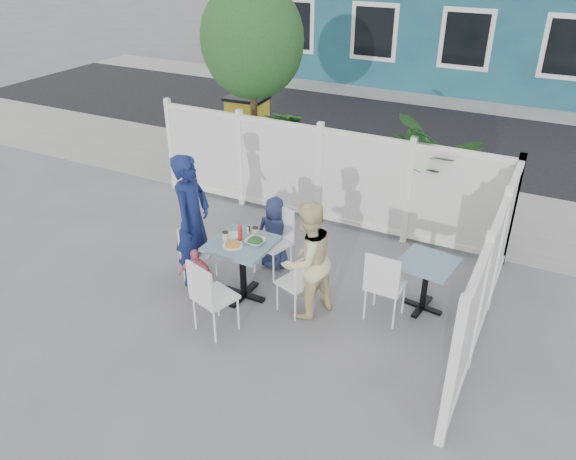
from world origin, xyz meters
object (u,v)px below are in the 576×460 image
at_px(main_table, 242,255).
at_px(chair_left, 194,248).
at_px(chair_near, 209,293).
at_px(chair_back, 276,236).
at_px(man, 192,220).
at_px(spare_table, 427,273).
at_px(woman, 307,260).
at_px(utility_cabinet, 248,133).
at_px(toddler, 196,275).
at_px(boy, 275,233).
at_px(chair_right, 300,279).

distance_m(main_table, chair_left, 0.81).
xyz_separation_m(chair_left, chair_near, (0.85, -0.88, 0.08)).
bearing_deg(chair_back, chair_left, 53.77).
bearing_deg(main_table, chair_back, 83.56).
relative_size(chair_back, chair_near, 0.98).
distance_m(chair_back, man, 1.17).
height_order(spare_table, chair_back, chair_back).
xyz_separation_m(spare_table, woman, (-1.28, -0.74, 0.22)).
relative_size(utility_cabinet, chair_back, 1.41).
relative_size(chair_near, man, 0.53).
xyz_separation_m(chair_near, man, (-0.83, 0.88, 0.34)).
xyz_separation_m(utility_cabinet, spare_table, (4.45, -3.18, -0.13)).
bearing_deg(woman, toddler, -49.17).
distance_m(utility_cabinet, woman, 5.04).
relative_size(spare_table, chair_back, 0.78).
height_order(spare_table, chair_left, chair_left).
bearing_deg(toddler, chair_left, 106.68).
xyz_separation_m(main_table, spare_table, (2.16, 0.81, -0.09)).
distance_m(chair_left, chair_near, 1.22).
bearing_deg(main_table, utility_cabinet, 119.89).
relative_size(main_table, woman, 0.54).
height_order(utility_cabinet, spare_table, utility_cabinet).
xyz_separation_m(main_table, chair_left, (-0.80, 0.06, -0.14)).
distance_m(boy, toddler, 1.30).
relative_size(main_table, toddler, 1.07).
bearing_deg(toddler, chair_near, -62.24).
bearing_deg(boy, chair_left, 30.69).
bearing_deg(spare_table, boy, 179.02).
distance_m(woman, boy, 1.18).
height_order(chair_near, man, man).
xyz_separation_m(chair_back, boy, (-0.07, 0.09, -0.02)).
distance_m(chair_right, chair_near, 1.13).
height_order(chair_left, boy, boy).
xyz_separation_m(utility_cabinet, chair_left, (1.49, -3.93, -0.19)).
bearing_deg(boy, toddler, 54.10).
xyz_separation_m(chair_back, woman, (0.79, -0.69, 0.20)).
relative_size(spare_table, boy, 0.69).
bearing_deg(man, boy, -54.36).
bearing_deg(boy, woman, 124.83).
relative_size(chair_back, boy, 0.89).
relative_size(chair_right, chair_near, 0.88).
relative_size(chair_left, toddler, 1.10).
xyz_separation_m(chair_left, chair_back, (0.89, 0.70, 0.07)).
relative_size(chair_near, toddler, 1.28).
relative_size(chair_back, man, 0.53).
height_order(man, toddler, man).
relative_size(spare_table, toddler, 0.98).
bearing_deg(chair_near, spare_table, 54.75).
relative_size(chair_left, chair_back, 0.88).
xyz_separation_m(chair_right, boy, (-0.79, 0.82, 0.03)).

